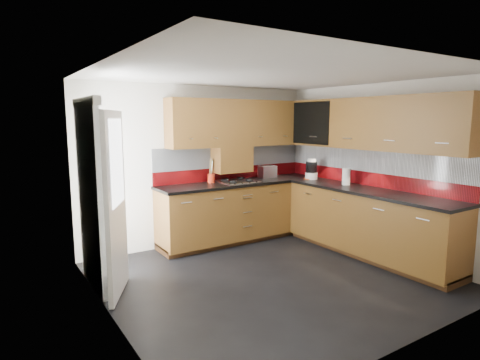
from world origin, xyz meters
TOP-DOWN VIEW (x-y plane):
  - room at (0.00, 0.00)m, footprint 4.00×3.80m
  - base_cabinets at (1.07, 0.72)m, footprint 2.70×3.20m
  - countertop at (1.05, 0.70)m, footprint 2.72×3.22m
  - backsplash at (1.28, 0.93)m, footprint 2.70×3.20m
  - upper_cabinets at (1.23, 0.78)m, footprint 2.50×3.20m
  - extractor_hood at (0.45, 1.64)m, footprint 0.60×0.33m
  - glass_cabinet at (1.71, 1.07)m, footprint 0.32×0.80m
  - back_door at (-1.78, 0.75)m, footprint 0.42×1.19m
  - gas_hob at (0.45, 1.47)m, footprint 0.57×0.50m
  - utensil_pot at (0.09, 1.65)m, footprint 0.11×0.11m
  - toaster at (1.14, 1.62)m, footprint 0.29×0.18m
  - food_processor at (1.62, 1.08)m, footprint 0.20×0.20m
  - paper_towel at (1.66, 0.38)m, footprint 0.14×0.14m
  - orange_cloth at (1.58, 1.08)m, footprint 0.16×0.14m

SIDE VIEW (x-z plane):
  - base_cabinets at x=1.07m, z-range -0.04..0.91m
  - countertop at x=1.05m, z-range 0.90..0.94m
  - orange_cloth at x=1.58m, z-range 0.94..0.95m
  - gas_hob at x=0.45m, z-range 0.93..0.98m
  - utensil_pot at x=0.09m, z-range 0.84..1.22m
  - back_door at x=-1.78m, z-range 0.01..2.05m
  - toaster at x=1.14m, z-range 0.94..1.14m
  - paper_towel at x=1.66m, z-range 0.94..1.18m
  - food_processor at x=1.62m, z-range 0.93..1.26m
  - backsplash at x=1.28m, z-range 0.94..1.48m
  - extractor_hood at x=0.45m, z-range 1.08..1.48m
  - room at x=0.00m, z-range 0.18..2.82m
  - upper_cabinets at x=1.23m, z-range 1.48..2.20m
  - glass_cabinet at x=1.71m, z-range 1.54..2.20m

